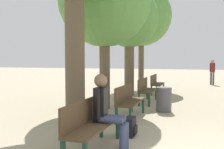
# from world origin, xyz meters

# --- Properties ---
(bench_row_0) EXTENTS (0.44, 1.65, 0.89)m
(bench_row_0) POSITION_xyz_m (-1.98, 0.54, 0.53)
(bench_row_0) COLOR #4C3823
(bench_row_0) RESTS_ON ground_plane
(bench_row_1) EXTENTS (0.44, 1.65, 0.89)m
(bench_row_1) POSITION_xyz_m (-1.98, 3.15, 0.53)
(bench_row_1) COLOR #4C3823
(bench_row_1) RESTS_ON ground_plane
(bench_row_2) EXTENTS (0.44, 1.65, 0.89)m
(bench_row_2) POSITION_xyz_m (-1.98, 5.75, 0.53)
(bench_row_2) COLOR #4C3823
(bench_row_2) RESTS_ON ground_plane
(bench_row_3) EXTENTS (0.44, 1.65, 0.89)m
(bench_row_3) POSITION_xyz_m (-1.98, 8.35, 0.53)
(bench_row_3) COLOR #4C3823
(bench_row_3) RESTS_ON ground_plane
(tree_row_1) EXTENTS (2.95, 2.95, 4.95)m
(tree_row_1) POSITION_xyz_m (-3.04, 4.21, 3.45)
(tree_row_1) COLOR brown
(tree_row_1) RESTS_ON ground_plane
(tree_row_2) EXTENTS (2.57, 2.57, 4.71)m
(tree_row_2) POSITION_xyz_m (-3.04, 7.42, 3.36)
(tree_row_2) COLOR brown
(tree_row_2) RESTS_ON ground_plane
(tree_row_3) EXTENTS (3.22, 3.22, 5.55)m
(tree_row_3) POSITION_xyz_m (-3.04, 10.02, 3.92)
(tree_row_3) COLOR brown
(tree_row_3) RESTS_ON ground_plane
(person_seated) EXTENTS (0.62, 0.35, 1.33)m
(person_seated) POSITION_xyz_m (-1.75, 0.78, 0.71)
(person_seated) COLOR #384260
(person_seated) RESTS_ON ground_plane
(backpack) EXTENTS (0.22, 0.36, 0.39)m
(backpack) POSITION_xyz_m (-1.52, 1.58, 0.19)
(backpack) COLOR black
(backpack) RESTS_ON ground_plane
(pedestrian_near) EXTENTS (0.33, 0.29, 1.62)m
(pedestrian_near) POSITION_xyz_m (0.81, 13.63, 0.93)
(pedestrian_near) COLOR #4C4C4C
(pedestrian_near) RESTS_ON ground_plane
(trash_bin) EXTENTS (0.47, 0.47, 0.74)m
(trash_bin) POSITION_xyz_m (-1.15, 4.32, 0.37)
(trash_bin) COLOR #4C4C51
(trash_bin) RESTS_ON ground_plane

